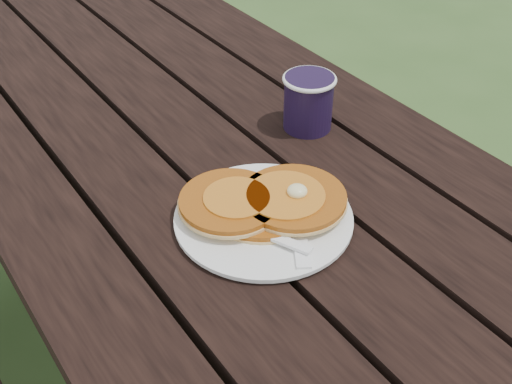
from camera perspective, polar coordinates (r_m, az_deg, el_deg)
picnic_table at (r=1.38m, az=-4.64°, el=-8.28°), size 1.36×1.80×0.75m
plate at (r=0.93m, az=0.67°, el=-2.38°), size 0.31×0.31×0.01m
pancake_stack at (r=0.93m, az=0.73°, el=-0.84°), size 0.23×0.20×0.04m
knife at (r=0.91m, az=3.73°, el=-2.84°), size 0.11×0.16×0.00m
fork at (r=0.88m, az=1.70°, el=-4.06°), size 0.10×0.16×0.01m
coffee_cup at (r=1.12m, az=4.69°, el=8.23°), size 0.09×0.09×0.10m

